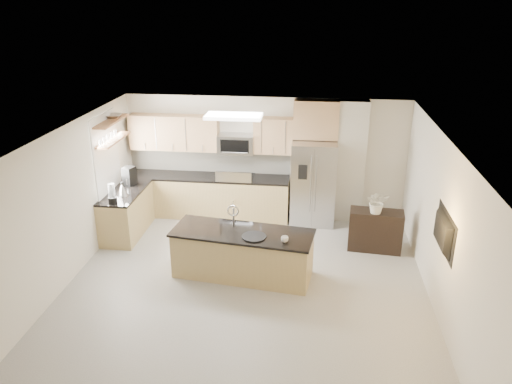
# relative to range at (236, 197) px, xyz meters

# --- Properties ---
(floor) EXTENTS (6.50, 6.50, 0.00)m
(floor) POSITION_rel_range_xyz_m (0.60, -2.92, -0.47)
(floor) COLOR #AAA8A2
(floor) RESTS_ON ground
(ceiling) EXTENTS (6.00, 6.50, 0.02)m
(ceiling) POSITION_rel_range_xyz_m (0.60, -2.92, 2.13)
(ceiling) COLOR white
(ceiling) RESTS_ON wall_back
(wall_back) EXTENTS (6.00, 0.02, 2.60)m
(wall_back) POSITION_rel_range_xyz_m (0.60, 0.33, 0.83)
(wall_back) COLOR silver
(wall_back) RESTS_ON floor
(wall_front) EXTENTS (6.00, 0.02, 2.60)m
(wall_front) POSITION_rel_range_xyz_m (0.60, -6.17, 0.83)
(wall_front) COLOR silver
(wall_front) RESTS_ON floor
(wall_left) EXTENTS (0.02, 6.50, 2.60)m
(wall_left) POSITION_rel_range_xyz_m (-2.40, -2.92, 0.83)
(wall_left) COLOR silver
(wall_left) RESTS_ON floor
(wall_right) EXTENTS (0.02, 6.50, 2.60)m
(wall_right) POSITION_rel_range_xyz_m (3.60, -2.92, 0.83)
(wall_right) COLOR silver
(wall_right) RESTS_ON floor
(back_counter) EXTENTS (3.55, 0.66, 1.44)m
(back_counter) POSITION_rel_range_xyz_m (-0.63, 0.01, -0.00)
(back_counter) COLOR tan
(back_counter) RESTS_ON floor
(left_counter) EXTENTS (0.66, 1.50, 0.92)m
(left_counter) POSITION_rel_range_xyz_m (-2.07, -1.07, -0.01)
(left_counter) COLOR tan
(left_counter) RESTS_ON floor
(range) EXTENTS (0.76, 0.64, 1.14)m
(range) POSITION_rel_range_xyz_m (0.00, 0.00, 0.00)
(range) COLOR black
(range) RESTS_ON floor
(upper_cabinets) EXTENTS (3.50, 0.33, 0.75)m
(upper_cabinets) POSITION_rel_range_xyz_m (-0.70, 0.16, 1.35)
(upper_cabinets) COLOR tan
(upper_cabinets) RESTS_ON wall_back
(microwave) EXTENTS (0.76, 0.40, 0.40)m
(microwave) POSITION_rel_range_xyz_m (0.00, 0.12, 1.16)
(microwave) COLOR #AAAAAC
(microwave) RESTS_ON upper_cabinets
(refrigerator) EXTENTS (0.92, 0.78, 1.78)m
(refrigerator) POSITION_rel_range_xyz_m (1.66, -0.05, 0.42)
(refrigerator) COLOR #AAAAAC
(refrigerator) RESTS_ON floor
(partition_column) EXTENTS (0.60, 0.30, 2.60)m
(partition_column) POSITION_rel_range_xyz_m (2.42, 0.18, 0.83)
(partition_column) COLOR beige
(partition_column) RESTS_ON floor
(window) EXTENTS (0.04, 1.15, 1.65)m
(window) POSITION_rel_range_xyz_m (-2.38, -1.07, 1.18)
(window) COLOR white
(window) RESTS_ON wall_left
(shelf_lower) EXTENTS (0.30, 1.20, 0.04)m
(shelf_lower) POSITION_rel_range_xyz_m (-2.25, -0.97, 1.48)
(shelf_lower) COLOR brown
(shelf_lower) RESTS_ON wall_left
(shelf_upper) EXTENTS (0.30, 1.20, 0.04)m
(shelf_upper) POSITION_rel_range_xyz_m (-2.25, -0.97, 1.85)
(shelf_upper) COLOR brown
(shelf_upper) RESTS_ON wall_left
(ceiling_fixture) EXTENTS (1.00, 0.50, 0.06)m
(ceiling_fixture) POSITION_rel_range_xyz_m (0.20, -1.32, 2.09)
(ceiling_fixture) COLOR white
(ceiling_fixture) RESTS_ON ceiling
(island) EXTENTS (2.49, 1.18, 1.26)m
(island) POSITION_rel_range_xyz_m (0.50, -2.42, -0.05)
(island) COLOR tan
(island) RESTS_ON floor
(credenza) EXTENTS (1.03, 0.51, 0.79)m
(credenza) POSITION_rel_range_xyz_m (2.87, -1.19, -0.08)
(credenza) COLOR black
(credenza) RESTS_ON floor
(cup) EXTENTS (0.15, 0.15, 0.10)m
(cup) POSITION_rel_range_xyz_m (1.23, -2.71, 0.41)
(cup) COLOR white
(cup) RESTS_ON island
(platter) EXTENTS (0.46, 0.46, 0.02)m
(platter) POSITION_rel_range_xyz_m (0.72, -2.60, 0.37)
(platter) COLOR black
(platter) RESTS_ON island
(blender) EXTENTS (0.16, 0.16, 0.38)m
(blender) POSITION_rel_range_xyz_m (-2.07, -1.66, 0.61)
(blender) COLOR black
(blender) RESTS_ON left_counter
(kettle) EXTENTS (0.22, 0.22, 0.28)m
(kettle) POSITION_rel_range_xyz_m (-2.02, -1.28, 0.57)
(kettle) COLOR #AAAAAC
(kettle) RESTS_ON left_counter
(coffee_maker) EXTENTS (0.27, 0.30, 0.38)m
(coffee_maker) POSITION_rel_range_xyz_m (-2.09, -0.70, 0.63)
(coffee_maker) COLOR black
(coffee_maker) RESTS_ON left_counter
(bowl) EXTENTS (0.45, 0.45, 0.10)m
(bowl) POSITION_rel_range_xyz_m (-2.25, -0.79, 1.91)
(bowl) COLOR #AAAAAC
(bowl) RESTS_ON shelf_upper
(flower_vase) EXTENTS (0.62, 0.55, 0.66)m
(flower_vase) POSITION_rel_range_xyz_m (2.85, -1.27, 0.65)
(flower_vase) COLOR silver
(flower_vase) RESTS_ON credenza
(television) EXTENTS (0.14, 1.08, 0.62)m
(television) POSITION_rel_range_xyz_m (3.51, -3.12, 0.88)
(television) COLOR black
(television) RESTS_ON wall_right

